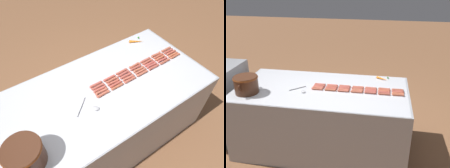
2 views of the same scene
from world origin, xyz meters
The scene contains 40 objects.
ground_plane centered at (0.00, 0.00, 0.00)m, with size 20.00×20.00×0.00m, color brown.
griddle_counter centered at (0.00, 0.00, 0.42)m, with size 1.09×2.12×0.83m.
hot_dog_0 centered at (-0.05, -0.92, 0.85)m, with size 0.03×0.14×0.03m.
hot_dog_1 centered at (-0.06, -0.76, 0.85)m, with size 0.03×0.14×0.03m.
hot_dog_2 centered at (-0.05, -0.60, 0.85)m, with size 0.03×0.14×0.03m.
hot_dog_3 centered at (-0.05, -0.44, 0.85)m, with size 0.03×0.14×0.03m.
hot_dog_4 centered at (-0.06, -0.28, 0.85)m, with size 0.03×0.14×0.03m.
hot_dog_5 centered at (-0.05, -0.12, 0.85)m, with size 0.03×0.14×0.03m.
hot_dog_6 centered at (-0.05, 0.04, 0.85)m, with size 0.03×0.14×0.03m.
hot_dog_7 centered at (-0.02, -0.92, 0.85)m, with size 0.03×0.14×0.03m.
hot_dog_8 centered at (-0.02, -0.76, 0.85)m, with size 0.03×0.14×0.03m.
hot_dog_9 centered at (-0.02, -0.60, 0.85)m, with size 0.04×0.14×0.03m.
hot_dog_10 centered at (-0.02, -0.45, 0.85)m, with size 0.03×0.14×0.03m.
hot_dog_11 centered at (-0.02, -0.28, 0.85)m, with size 0.03×0.14×0.03m.
hot_dog_12 centered at (-0.02, -0.12, 0.85)m, with size 0.03×0.14×0.03m.
hot_dog_13 centered at (-0.02, 0.04, 0.85)m, with size 0.03×0.14×0.03m.
hot_dog_14 centered at (0.02, -0.93, 0.85)m, with size 0.03×0.14×0.03m.
hot_dog_15 centered at (0.02, -0.76, 0.85)m, with size 0.03×0.14×0.03m.
hot_dog_16 centered at (0.01, -0.60, 0.85)m, with size 0.03×0.14×0.03m.
hot_dog_17 centered at (0.01, -0.45, 0.85)m, with size 0.03×0.14×0.03m.
hot_dog_18 centered at (0.02, -0.28, 0.85)m, with size 0.03×0.14×0.03m.
hot_dog_19 centered at (0.01, -0.12, 0.85)m, with size 0.03×0.14×0.03m.
hot_dog_20 centered at (0.02, 0.04, 0.85)m, with size 0.03×0.14×0.03m.
hot_dog_21 centered at (0.05, -0.92, 0.85)m, with size 0.03×0.14×0.03m.
hot_dog_22 centered at (0.05, -0.77, 0.85)m, with size 0.03×0.14×0.03m.
hot_dog_23 centered at (0.05, -0.60, 0.85)m, with size 0.03×0.14×0.03m.
hot_dog_24 centered at (0.05, -0.44, 0.85)m, with size 0.03×0.14×0.03m.
hot_dog_25 centered at (0.05, -0.28, 0.85)m, with size 0.03×0.14×0.03m.
hot_dog_26 centered at (0.05, -0.13, 0.85)m, with size 0.03×0.14×0.03m.
hot_dog_27 centered at (0.05, 0.04, 0.85)m, with size 0.03×0.14×0.03m.
hot_dog_28 centered at (0.09, -0.92, 0.85)m, with size 0.03×0.14×0.03m.
hot_dog_29 centered at (0.09, -0.76, 0.85)m, with size 0.03×0.14×0.03m.
hot_dog_30 centered at (0.08, -0.60, 0.85)m, with size 0.03×0.14×0.03m.
hot_dog_31 centered at (0.08, -0.45, 0.85)m, with size 0.03×0.14×0.03m.
hot_dog_32 centered at (0.09, -0.28, 0.85)m, with size 0.03×0.14×0.03m.
hot_dog_33 centered at (0.08, -0.12, 0.85)m, with size 0.03×0.14×0.03m.
hot_dog_34 centered at (0.09, 0.04, 0.85)m, with size 0.03×0.14×0.03m.
bean_pot centered at (-0.27, 0.84, 0.95)m, with size 0.36×0.29×0.21m.
serving_spoon centered at (-0.12, 0.22, 0.84)m, with size 0.21×0.22×0.02m.
carrot centered at (0.41, -0.74, 0.85)m, with size 0.12×0.16×0.03m.
Camera 2 is at (-2.83, -0.70, 2.16)m, focal length 41.51 mm.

